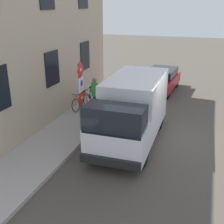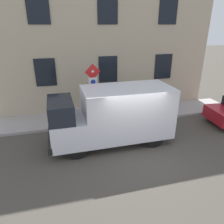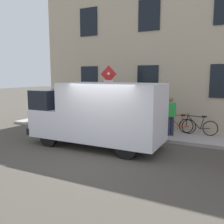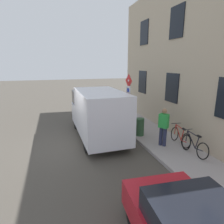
{
  "view_description": "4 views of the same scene",
  "coord_description": "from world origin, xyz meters",
  "px_view_note": "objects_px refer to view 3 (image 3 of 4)",
  "views": [
    {
      "loc": [
        -1.97,
        10.82,
        5.16
      ],
      "look_at": [
        1.5,
        0.79,
        1.15
      ],
      "focal_mm": 45.91,
      "sensor_mm": 36.0,
      "label": 1
    },
    {
      "loc": [
        -7.51,
        2.81,
        4.98
      ],
      "look_at": [
        1.71,
        0.48,
        1.03
      ],
      "focal_mm": 34.2,
      "sensor_mm": 36.0,
      "label": 2
    },
    {
      "loc": [
        -7.45,
        -4.17,
        2.8
      ],
      "look_at": [
        1.56,
        0.49,
        1.27
      ],
      "focal_mm": 39.49,
      "sensor_mm": 36.0,
      "label": 3
    },
    {
      "loc": [
        -1.39,
        -8.69,
        3.75
      ],
      "look_at": [
        1.41,
        0.43,
        1.36
      ],
      "focal_mm": 31.04,
      "sensor_mm": 36.0,
      "label": 4
    }
  ],
  "objects_px": {
    "sign_post_stacked": "(109,91)",
    "bicycle_black": "(198,126)",
    "delivery_van": "(98,113)",
    "pedestrian": "(170,115)",
    "litter_bin": "(135,124)",
    "bicycle_red": "(177,124)"
  },
  "relations": [
    {
      "from": "bicycle_red",
      "to": "sign_post_stacked",
      "type": "bearing_deg",
      "value": 33.19
    },
    {
      "from": "sign_post_stacked",
      "to": "bicycle_black",
      "type": "relative_size",
      "value": 1.73
    },
    {
      "from": "delivery_van",
      "to": "pedestrian",
      "type": "distance_m",
      "value": 3.33
    },
    {
      "from": "pedestrian",
      "to": "litter_bin",
      "type": "distance_m",
      "value": 1.63
    },
    {
      "from": "sign_post_stacked",
      "to": "pedestrian",
      "type": "xyz_separation_m",
      "value": [
        0.58,
        -2.76,
        -0.97
      ]
    },
    {
      "from": "sign_post_stacked",
      "to": "bicycle_red",
      "type": "height_order",
      "value": "sign_post_stacked"
    },
    {
      "from": "sign_post_stacked",
      "to": "bicycle_red",
      "type": "distance_m",
      "value": 3.57
    },
    {
      "from": "litter_bin",
      "to": "sign_post_stacked",
      "type": "bearing_deg",
      "value": 96.65
    },
    {
      "from": "delivery_van",
      "to": "bicycle_black",
      "type": "xyz_separation_m",
      "value": [
        3.3,
        -3.26,
        -0.82
      ]
    },
    {
      "from": "sign_post_stacked",
      "to": "delivery_van",
      "type": "distance_m",
      "value": 2.1
    },
    {
      "from": "delivery_van",
      "to": "sign_post_stacked",
      "type": "bearing_deg",
      "value": -74.72
    },
    {
      "from": "bicycle_black",
      "to": "litter_bin",
      "type": "relative_size",
      "value": 1.91
    },
    {
      "from": "bicycle_black",
      "to": "pedestrian",
      "type": "distance_m",
      "value": 1.45
    },
    {
      "from": "sign_post_stacked",
      "to": "bicycle_black",
      "type": "height_order",
      "value": "sign_post_stacked"
    },
    {
      "from": "delivery_van",
      "to": "litter_bin",
      "type": "xyz_separation_m",
      "value": [
        2.05,
        -0.71,
        -0.74
      ]
    },
    {
      "from": "litter_bin",
      "to": "bicycle_black",
      "type": "bearing_deg",
      "value": -63.97
    },
    {
      "from": "sign_post_stacked",
      "to": "pedestrian",
      "type": "height_order",
      "value": "sign_post_stacked"
    },
    {
      "from": "delivery_van",
      "to": "pedestrian",
      "type": "xyz_separation_m",
      "value": [
        2.49,
        -2.2,
        -0.26
      ]
    },
    {
      "from": "delivery_van",
      "to": "pedestrian",
      "type": "height_order",
      "value": "delivery_van"
    },
    {
      "from": "bicycle_red",
      "to": "litter_bin",
      "type": "bearing_deg",
      "value": 44.76
    },
    {
      "from": "bicycle_black",
      "to": "pedestrian",
      "type": "relative_size",
      "value": 1.0
    },
    {
      "from": "sign_post_stacked",
      "to": "bicycle_black",
      "type": "bearing_deg",
      "value": -69.93
    }
  ]
}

